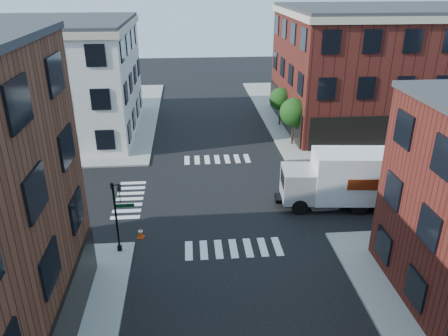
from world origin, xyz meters
The scene contains 10 objects.
ground centered at (0.00, 0.00, 0.00)m, with size 120.00×120.00×0.00m, color black.
sidewalk_ne centered at (21.00, 21.00, 0.07)m, with size 30.00×30.00×0.15m, color gray.
sidewalk_nw centered at (-21.00, 21.00, 0.07)m, with size 30.00×30.00×0.15m, color gray.
building_ne centered at (20.50, 16.00, 6.00)m, with size 25.00×16.00×12.00m, color #4C1813.
building_nw centered at (-19.00, 16.00, 5.50)m, with size 22.00×16.00×11.00m, color silver.
tree_near centered at (7.56, 9.98, 3.16)m, with size 2.69×2.69×4.49m.
tree_far centered at (7.56, 15.98, 2.87)m, with size 2.43×2.43×4.07m.
signal_pole centered at (-6.72, -6.68, 2.86)m, with size 1.29×1.24×4.60m.
box_truck centered at (8.57, -2.34, 2.14)m, with size 9.25×3.54×4.11m.
traffic_cone centered at (-5.70, -5.28, 0.34)m, with size 0.47×0.47×0.70m.
Camera 1 is at (-2.46, -29.04, 15.19)m, focal length 35.00 mm.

